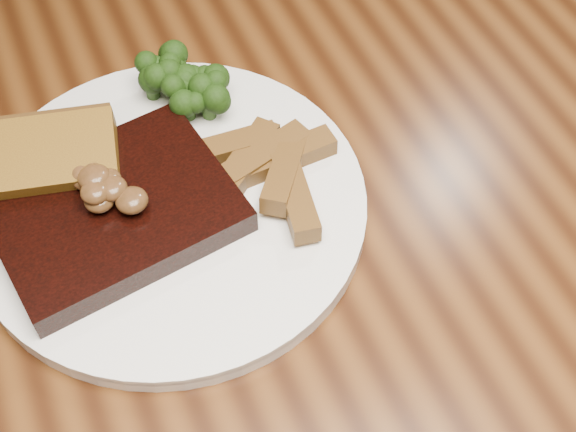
% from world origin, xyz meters
% --- Properties ---
extents(dining_table, '(1.60, 0.90, 0.75)m').
position_xyz_m(dining_table, '(0.00, 0.00, 0.66)').
color(dining_table, '#522C10').
rests_on(dining_table, ground).
extents(chair_far, '(0.50, 0.50, 0.84)m').
position_xyz_m(chair_far, '(-0.15, 0.63, 0.46)').
color(chair_far, black).
rests_on(chair_far, ground).
extents(plate, '(0.31, 0.31, 0.01)m').
position_xyz_m(plate, '(-0.07, 0.05, 0.76)').
color(plate, white).
rests_on(plate, dining_table).
extents(steak, '(0.19, 0.16, 0.03)m').
position_xyz_m(steak, '(-0.12, 0.05, 0.77)').
color(steak, black).
rests_on(steak, plate).
extents(steak_bone, '(0.13, 0.03, 0.02)m').
position_xyz_m(steak_bone, '(-0.12, -0.01, 0.77)').
color(steak_bone, beige).
rests_on(steak_bone, plate).
extents(mushroom_pile, '(0.07, 0.07, 0.03)m').
position_xyz_m(mushroom_pile, '(-0.12, 0.05, 0.80)').
color(mushroom_pile, brown).
rests_on(mushroom_pile, steak).
extents(garlic_bread, '(0.12, 0.09, 0.02)m').
position_xyz_m(garlic_bread, '(-0.15, 0.10, 0.77)').
color(garlic_bread, brown).
rests_on(garlic_bread, plate).
extents(potato_wedges, '(0.10, 0.10, 0.02)m').
position_xyz_m(potato_wedges, '(-0.00, 0.04, 0.77)').
color(potato_wedges, brown).
rests_on(potato_wedges, plate).
extents(broccoli_cluster, '(0.07, 0.07, 0.04)m').
position_xyz_m(broccoli_cluster, '(-0.03, 0.14, 0.78)').
color(broccoli_cluster, '#1B390D').
rests_on(broccoli_cluster, plate).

